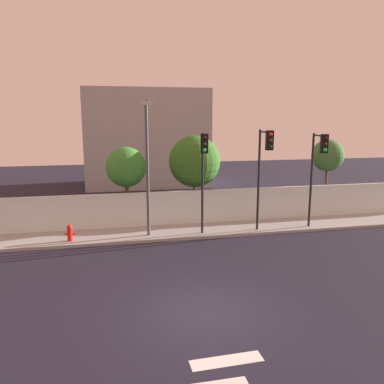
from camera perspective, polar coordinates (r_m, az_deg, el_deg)
ground_plane at (r=12.18m, az=1.65°, el=-17.44°), size 80.00×80.00×0.00m
sidewalk at (r=19.63m, az=-4.13°, el=-6.05°), size 36.00×2.40×0.15m
perimeter_wall at (r=20.62m, az=-4.68°, el=-2.44°), size 36.00×0.18×1.80m
traffic_light_left at (r=18.17m, az=1.71°, el=4.37°), size 0.36×1.08×4.94m
traffic_light_center at (r=20.12m, az=18.16°, el=4.45°), size 0.42×1.59×4.89m
traffic_light_right at (r=18.75m, az=10.63°, el=4.81°), size 0.37×1.75×5.09m
street_lamp_curbside at (r=18.12m, az=-6.65°, el=4.95°), size 0.62×1.68×6.41m
fire_hydrant at (r=18.86m, az=-17.65°, el=-5.71°), size 0.44×0.26×0.77m
roadside_tree_leftmost at (r=21.40m, az=-9.74°, el=3.60°), size 2.21×2.21×4.26m
roadside_tree_midleft at (r=21.87m, az=0.37°, el=4.55°), size 2.93×2.93×4.84m
roadside_tree_midright at (r=25.04m, az=19.46°, el=5.10°), size 1.95×1.95×4.53m
low_building_distant at (r=34.10m, az=-6.82°, el=7.95°), size 10.32×6.00×8.20m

